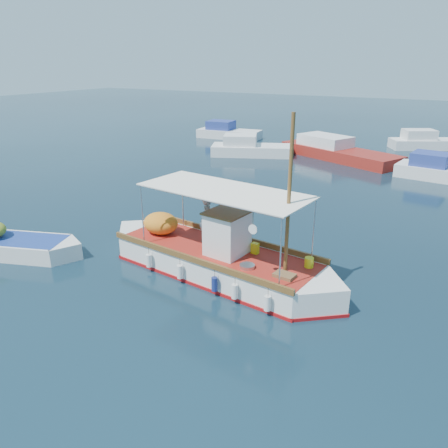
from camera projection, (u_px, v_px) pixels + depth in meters
The scene contains 8 objects.
ground at pixel (239, 269), 15.73m from camera, with size 160.00×160.00×0.00m, color black.
fishing_caique at pixel (215, 259), 15.33m from camera, with size 9.63×3.59×5.93m.
dinghy at pixel (10, 246), 16.87m from camera, with size 5.62×2.93×1.45m.
bg_boat_nw at pixel (249, 149), 34.28m from camera, with size 6.68×4.59×1.80m.
bg_boat_n at pixel (336, 152), 33.25m from camera, with size 9.90×6.59×1.80m.
bg_boat_ne at pixel (439, 172), 27.40m from camera, with size 5.63×2.94×1.80m.
bg_boat_far_w at pixel (227, 133), 41.91m from camera, with size 6.15×2.79×1.80m.
bg_boat_far_n at pixel (427, 143), 36.84m from camera, with size 6.46×4.77×1.80m.
Camera 1 is at (6.32, -12.67, 7.07)m, focal length 35.00 mm.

